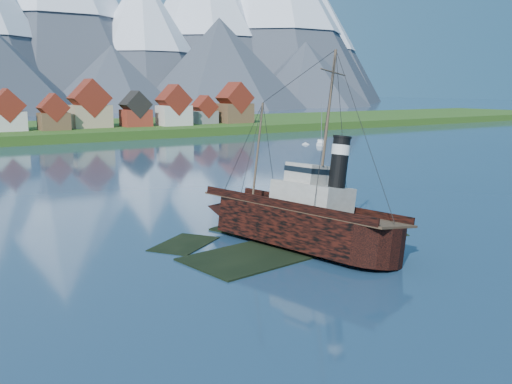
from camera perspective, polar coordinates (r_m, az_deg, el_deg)
ground at (r=63.96m, az=2.50°, el=-5.28°), size 1400.00×1400.00×0.00m
shoal at (r=66.74m, az=2.67°, el=-4.92°), size 31.71×21.24×1.14m
shore_bank at (r=223.71m, az=-23.67°, el=5.14°), size 600.00×80.00×3.20m
seawall at (r=186.43m, az=-21.74°, el=4.38°), size 600.00×2.50×2.00m
tugboat_wreck at (r=64.13m, az=3.31°, el=-2.62°), size 6.63×28.57×22.64m
sailboat_d at (r=175.62m, az=6.53°, el=4.82°), size 8.12×8.65×12.97m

